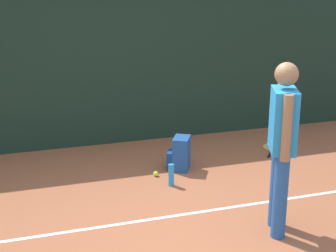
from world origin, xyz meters
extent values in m
plane|color=#9E5638|center=(0.00, 0.00, 0.00)|extent=(12.00, 12.00, 0.00)
cube|color=#192D23|center=(0.00, 3.00, 1.17)|extent=(10.00, 0.10, 2.35)
cube|color=white|center=(0.00, 0.38, 0.00)|extent=(9.00, 0.05, 0.00)
cylinder|color=#2659A5|center=(0.98, -0.13, 0.42)|extent=(0.14, 0.14, 0.85)
cylinder|color=#2659A5|center=(0.88, -0.35, 0.42)|extent=(0.14, 0.14, 0.85)
cube|color=#268CD8|center=(0.93, -0.24, 1.15)|extent=(0.36, 0.45, 0.60)
sphere|color=#9E704C|center=(0.93, -0.24, 1.59)|extent=(0.22, 0.22, 0.22)
cylinder|color=#9E704C|center=(1.02, -0.03, 1.14)|extent=(0.09, 0.09, 0.62)
cylinder|color=#9E704C|center=(0.85, -0.44, 1.14)|extent=(0.09, 0.09, 0.62)
cylinder|color=black|center=(1.98, 1.76, 0.01)|extent=(0.21, 0.25, 0.03)
torus|color=gold|center=(2.17, 1.99, 0.01)|extent=(0.46, 0.46, 0.02)
cylinder|color=#B2B2B2|center=(2.17, 1.99, 0.01)|extent=(0.39, 0.39, 0.00)
cube|color=#1E478C|center=(0.58, 1.63, 0.22)|extent=(0.32, 0.36, 0.44)
cube|color=navy|center=(0.46, 1.69, 0.14)|extent=(0.18, 0.23, 0.20)
sphere|color=#CCE033|center=(0.19, 1.49, 0.03)|extent=(0.07, 0.07, 0.07)
cylinder|color=#268CD8|center=(0.29, 1.16, 0.14)|extent=(0.07, 0.07, 0.27)
camera|label=1|loc=(-1.49, -4.17, 2.45)|focal=53.40mm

